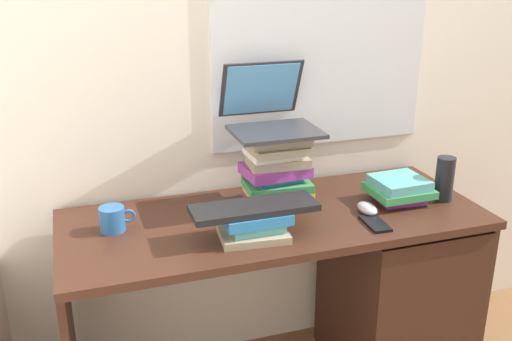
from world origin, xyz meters
The scene contains 11 objects.
wall_back centered at (0.00, 0.35, 1.30)m, with size 6.00×0.06×2.60m.
desk centered at (0.39, -0.02, 0.42)m, with size 1.52×0.61×0.76m.
book_stack_tall centered at (0.04, 0.10, 0.90)m, with size 0.25×0.20×0.28m.
book_stack_keyboard_riser centered at (-0.12, -0.14, 0.81)m, with size 0.24×0.18×0.09m.
book_stack_side centered at (0.49, -0.02, 0.81)m, with size 0.22×0.19×0.09m.
laptop centered at (0.04, 0.17, 1.09)m, with size 0.31×0.34×0.24m.
keyboard centered at (-0.12, -0.13, 0.86)m, with size 0.42×0.14×0.02m, color black.
computer_mouse centered at (0.33, -0.08, 0.78)m, with size 0.06×0.10×0.04m, color #A5A8AD.
mug centered at (-0.56, 0.06, 0.80)m, with size 0.12×0.09×0.09m.
water_bottle centered at (0.66, -0.06, 0.85)m, with size 0.07×0.07×0.17m, color black.
cell_phone centered at (0.31, -0.18, 0.77)m, with size 0.07×0.14×0.01m, color black.
Camera 1 is at (-0.67, -1.82, 1.64)m, focal length 41.36 mm.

